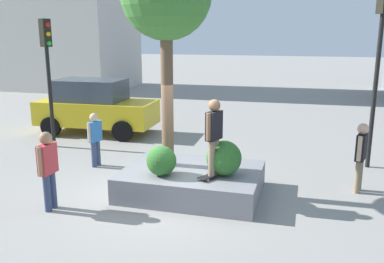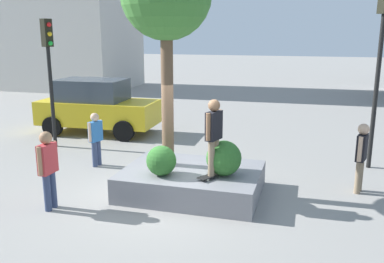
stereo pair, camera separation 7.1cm
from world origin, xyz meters
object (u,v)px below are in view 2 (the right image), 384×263
at_px(planter_ledge, 192,181).
at_px(bystander_watching, 361,153).
at_px(taxi_cab, 97,106).
at_px(traffic_light_corner, 381,44).
at_px(skateboard, 213,175).
at_px(skateboarder, 214,132).
at_px(passerby_with_bag, 96,136).
at_px(traffic_light_median, 49,60).
at_px(pedestrian_crossing, 48,165).

distance_m(planter_ledge, bystander_watching, 3.96).
xyz_separation_m(taxi_cab, traffic_light_corner, (9.23, -1.60, 2.35)).
bearing_deg(skateboard, traffic_light_corner, 44.81).
bearing_deg(taxi_cab, bystander_watching, -22.54).
distance_m(planter_ledge, traffic_light_corner, 6.10).
xyz_separation_m(planter_ledge, skateboard, (0.60, -0.41, 0.35)).
bearing_deg(bystander_watching, planter_ledge, -162.99).
xyz_separation_m(skateboarder, taxi_cab, (-5.62, 5.18, -0.59)).
relative_size(passerby_with_bag, bystander_watching, 0.92).
xyz_separation_m(planter_ledge, skateboarder, (0.60, -0.41, 1.32)).
height_order(taxi_cab, bystander_watching, taxi_cab).
bearing_deg(bystander_watching, traffic_light_median, 170.31).
distance_m(planter_ledge, skateboard, 0.80).
height_order(planter_ledge, passerby_with_bag, passerby_with_bag).
height_order(traffic_light_median, bystander_watching, traffic_light_median).
distance_m(skateboarder, pedestrian_crossing, 3.53).
bearing_deg(traffic_light_median, passerby_with_bag, -32.50).
bearing_deg(skateboard, skateboarder, 90.00).
distance_m(passerby_with_bag, pedestrian_crossing, 2.95).
xyz_separation_m(traffic_light_corner, pedestrian_crossing, (-6.85, -4.85, -2.38)).
relative_size(taxi_cab, traffic_light_corner, 0.88).
bearing_deg(passerby_with_bag, traffic_light_median, 147.50).
bearing_deg(taxi_cab, planter_ledge, -43.55).
height_order(traffic_light_corner, bystander_watching, traffic_light_corner).
height_order(skateboard, taxi_cab, taxi_cab).
xyz_separation_m(planter_ledge, taxi_cab, (-5.02, 4.78, 0.72)).
xyz_separation_m(bystander_watching, pedestrian_crossing, (-6.37, -2.82, 0.03)).
height_order(traffic_light_median, passerby_with_bag, traffic_light_median).
bearing_deg(traffic_light_corner, traffic_light_median, -177.22).
distance_m(traffic_light_corner, bystander_watching, 3.19).
height_order(traffic_light_median, pedestrian_crossing, traffic_light_median).
bearing_deg(passerby_with_bag, pedestrian_crossing, -80.39).
bearing_deg(planter_ledge, pedestrian_crossing, -147.59).
relative_size(traffic_light_corner, passerby_with_bag, 3.28).
distance_m(skateboard, traffic_light_corner, 5.77).
height_order(planter_ledge, skateboard, skateboard).
distance_m(taxi_cab, bystander_watching, 9.48).
bearing_deg(planter_ledge, taxi_cab, 136.45).
bearing_deg(traffic_light_corner, planter_ledge, -142.92).
relative_size(skateboarder, pedestrian_crossing, 0.97).
relative_size(planter_ledge, taxi_cab, 0.72).
relative_size(bystander_watching, pedestrian_crossing, 0.97).
bearing_deg(skateboarder, bystander_watching, 26.27).
distance_m(traffic_light_corner, passerby_with_bag, 7.99).
xyz_separation_m(taxi_cab, traffic_light_median, (-0.43, -2.07, 1.78)).
bearing_deg(pedestrian_crossing, skateboard, 21.41).
bearing_deg(skateboard, passerby_with_bag, 156.29).
distance_m(planter_ledge, traffic_light_median, 6.59).
bearing_deg(skateboard, bystander_watching, 26.27).
xyz_separation_m(skateboard, passerby_with_bag, (-3.73, 1.64, 0.24)).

